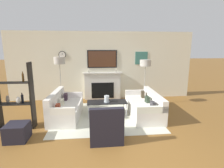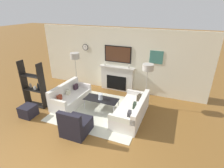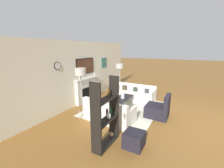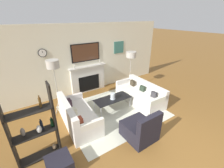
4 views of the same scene
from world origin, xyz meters
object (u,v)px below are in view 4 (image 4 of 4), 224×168
couch_left (78,117)px  armchair (140,129)px  hurricane_candle (113,96)px  ottoman (60,166)px  coffee_table (113,99)px  floor_lamp_left (53,65)px  floor_lamp_right (131,55)px  shelf_unit (35,128)px  couch_right (140,95)px

couch_left → armchair: size_ratio=2.01×
hurricane_candle → ottoman: (-2.14, -1.30, -0.32)m
coffee_table → hurricane_candle: hurricane_candle is taller
floor_lamp_left → ottoman: floor_lamp_left is taller
floor_lamp_right → shelf_unit: 4.16m
shelf_unit → armchair: bearing=-20.2°
armchair → floor_lamp_right: size_ratio=0.51×
couch_left → ottoman: bearing=-125.3°
couch_left → ottoman: size_ratio=3.59×
coffee_table → hurricane_candle: 0.12m
floor_lamp_left → couch_left: bearing=-74.9°
hurricane_candle → ottoman: hurricane_candle is taller
hurricane_candle → floor_lamp_right: bearing=30.8°
couch_right → armchair: bearing=-133.2°
floor_lamp_right → ottoman: floor_lamp_right is taller
couch_right → ottoman: size_ratio=4.00×
coffee_table → ottoman: size_ratio=2.58×
armchair → hurricane_candle: bearing=85.1°
couch_right → hurricane_candle: bearing=176.6°
couch_left → floor_lamp_left: floor_lamp_left is taller
couch_right → floor_lamp_right: size_ratio=1.14×
coffee_table → floor_lamp_left: 2.12m
couch_left → armchair: bearing=-50.8°
armchair → floor_lamp_left: (-1.39, 2.32, 1.35)m
couch_right → coffee_table: size_ratio=1.55×
floor_lamp_left → shelf_unit: 1.91m
floor_lamp_left → shelf_unit: bearing=-120.1°
armchair → coffee_table: size_ratio=0.69×
couch_right → coffee_table: 1.18m
hurricane_candle → shelf_unit: 2.48m
armchair → hurricane_candle: armchair is taller
couch_left → armchair: armchair is taller
hurricane_candle → floor_lamp_left: (-1.51, 0.86, 1.10)m
couch_left → coffee_table: size_ratio=1.39×
hurricane_candle → shelf_unit: (-2.38, -0.63, 0.27)m
couch_right → armchair: armchair is taller
armchair → floor_lamp_left: 3.02m
shelf_unit → couch_left: bearing=27.1°
hurricane_candle → shelf_unit: shelf_unit is taller
couch_left → floor_lamp_right: 3.11m
couch_right → floor_lamp_left: size_ratio=1.07×
couch_left → floor_lamp_right: (2.70, 0.92, 1.24)m
armchair → hurricane_candle: 1.49m
hurricane_candle → shelf_unit: size_ratio=0.12×
floor_lamp_right → shelf_unit: bearing=-158.6°
armchair → ottoman: 2.02m
armchair → floor_lamp_left: size_ratio=0.48×
couch_right → shelf_unit: 3.65m
armchair → shelf_unit: shelf_unit is taller
coffee_table → ottoman: 2.53m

